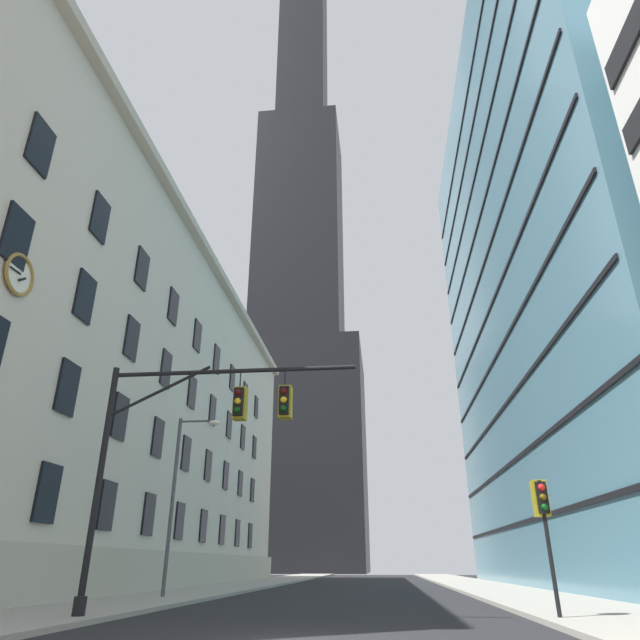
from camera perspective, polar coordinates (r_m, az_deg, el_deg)
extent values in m
cube|color=beige|center=(42.62, -22.32, -7.65)|extent=(14.36, 58.36, 24.16)
cube|color=#B2A893|center=(44.10, -11.40, 6.59)|extent=(0.70, 58.36, 0.60)
cube|color=#B2A893|center=(38.27, -14.48, -23.73)|extent=(0.50, 58.36, 2.20)
cube|color=black|center=(24.66, -26.24, -15.65)|extent=(0.14, 1.40, 2.20)
cube|color=black|center=(29.02, -21.07, -17.37)|extent=(0.14, 1.40, 2.20)
cube|color=black|center=(33.56, -17.22, -18.54)|extent=(0.14, 1.40, 2.20)
cube|color=black|center=(38.21, -14.26, -19.37)|extent=(0.14, 1.40, 2.20)
cube|color=black|center=(42.94, -11.92, -20.00)|extent=(0.14, 1.40, 2.20)
cube|color=black|center=(47.73, -10.04, -20.47)|extent=(0.14, 1.40, 2.20)
cube|color=black|center=(52.56, -8.50, -20.84)|extent=(0.14, 1.40, 2.20)
cube|color=black|center=(57.41, -7.20, -21.14)|extent=(0.14, 1.40, 2.20)
cube|color=black|center=(25.43, -24.54, -6.35)|extent=(0.14, 1.40, 2.20)
cube|color=black|center=(29.68, -19.88, -9.34)|extent=(0.14, 1.40, 2.20)
cube|color=black|center=(34.13, -16.36, -11.54)|extent=(0.14, 1.40, 2.20)
cube|color=black|center=(38.71, -13.62, -13.19)|extent=(0.14, 1.40, 2.20)
cube|color=black|center=(43.39, -11.44, -14.47)|extent=(0.14, 1.40, 2.20)
cube|color=black|center=(48.13, -9.68, -15.48)|extent=(0.14, 1.40, 2.20)
cube|color=black|center=(52.92, -8.21, -16.30)|extent=(0.14, 1.40, 2.20)
cube|color=black|center=(57.75, -6.98, -16.98)|extent=(0.14, 1.40, 2.20)
cube|color=black|center=(23.17, -28.73, 7.54)|extent=(0.14, 1.40, 2.20)
cube|color=black|center=(26.85, -23.04, 2.20)|extent=(0.14, 1.40, 2.20)
cube|color=black|center=(30.90, -18.81, -1.81)|extent=(0.14, 1.40, 2.20)
cube|color=black|center=(35.20, -15.58, -4.86)|extent=(0.14, 1.40, 2.20)
cube|color=black|center=(39.66, -13.04, -7.23)|extent=(0.14, 1.40, 2.20)
cube|color=black|center=(44.24, -11.00, -9.10)|extent=(0.14, 1.40, 2.20)
cube|color=black|center=(48.90, -9.34, -10.61)|extent=(0.14, 1.40, 2.20)
cube|color=black|center=(53.62, -7.95, -11.85)|extent=(0.14, 1.40, 2.20)
cube|color=black|center=(58.39, -6.78, -12.89)|extent=(0.14, 1.40, 2.20)
cube|color=black|center=(25.42, -26.82, 15.71)|extent=(0.14, 1.40, 2.20)
cube|color=black|center=(28.81, -21.70, 9.74)|extent=(0.14, 1.40, 2.20)
cube|color=black|center=(32.62, -17.85, 5.04)|extent=(0.14, 1.40, 2.20)
cube|color=black|center=(36.72, -14.87, 1.34)|extent=(0.14, 1.40, 2.20)
cube|color=black|center=(41.01, -12.51, -1.61)|extent=(0.14, 1.40, 2.20)
cube|color=black|center=(45.45, -10.59, -3.98)|extent=(0.14, 1.40, 2.20)
cube|color=black|center=(50.00, -9.02, -5.93)|extent=(0.14, 1.40, 2.20)
cube|color=black|center=(54.63, -7.70, -7.54)|extent=(0.14, 1.40, 2.20)
cube|color=black|center=(59.31, -6.58, -8.90)|extent=(0.14, 1.40, 2.20)
torus|color=olive|center=(22.93, -28.50, 4.11)|extent=(0.15, 1.62, 1.62)
cylinder|color=silver|center=(22.95, -28.58, 4.10)|extent=(0.05, 1.40, 1.40)
cube|color=black|center=(22.97, -28.29, 3.71)|extent=(0.03, 0.38, 0.31)
cube|color=black|center=(22.71, -28.82, 4.49)|extent=(0.03, 0.62, 0.09)
cube|color=black|center=(115.69, -2.42, -13.90)|extent=(27.63, 27.63, 42.75)
cube|color=black|center=(134.99, -2.03, 8.61)|extent=(19.34, 19.34, 62.18)
cube|color=black|center=(182.32, -1.68, 27.51)|extent=(12.43, 12.43, 77.73)
cube|color=teal|center=(48.97, 25.39, 4.85)|extent=(15.01, 44.41, 46.16)
cube|color=black|center=(41.76, 19.88, -19.06)|extent=(0.12, 43.41, 0.24)
cube|color=black|center=(42.20, 19.11, -13.68)|extent=(0.12, 43.41, 0.24)
cube|color=black|center=(42.99, 18.40, -8.46)|extent=(0.12, 43.41, 0.24)
cube|color=black|center=(44.14, 17.73, -3.46)|extent=(0.12, 43.41, 0.24)
cube|color=black|center=(45.62, 17.12, 1.25)|extent=(0.12, 43.41, 0.24)
cube|color=black|center=(47.38, 16.54, 5.64)|extent=(0.12, 43.41, 0.24)
cube|color=black|center=(49.41, 16.00, 9.69)|extent=(0.12, 43.41, 0.24)
cube|color=black|center=(51.66, 15.49, 13.40)|extent=(0.12, 43.41, 0.24)
cube|color=black|center=(54.12, 15.01, 16.79)|extent=(0.12, 43.41, 0.24)
cube|color=black|center=(56.76, 14.56, 19.87)|extent=(0.12, 43.41, 0.24)
cylinder|color=black|center=(19.00, -21.78, -15.16)|extent=(0.20, 0.20, 7.34)
cylinder|color=black|center=(18.89, -23.50, -25.38)|extent=(0.36, 0.36, 0.50)
cylinder|color=black|center=(18.32, -8.95, -5.22)|extent=(7.98, 0.14, 0.14)
cylinder|color=black|center=(18.90, -16.16, -7.06)|extent=(3.28, 0.10, 1.65)
cylinder|color=black|center=(18.16, -8.20, -6.10)|extent=(0.04, 0.04, 0.60)
cube|color=black|center=(17.95, -8.33, -8.38)|extent=(0.30, 0.30, 0.90)
cube|color=olive|center=(18.11, -8.20, -8.53)|extent=(0.40, 0.40, 1.04)
sphere|color=#450808|center=(17.87, -8.41, -7.38)|extent=(0.20, 0.20, 0.20)
sphere|color=yellow|center=(17.80, -8.46, -8.25)|extent=(0.20, 0.20, 0.20)
sphere|color=#083D10|center=(17.73, -8.51, -9.12)|extent=(0.20, 0.20, 0.20)
cylinder|color=black|center=(17.86, -3.61, -6.00)|extent=(0.04, 0.04, 0.60)
cube|color=black|center=(17.64, -3.68, -8.32)|extent=(0.30, 0.30, 0.90)
cube|color=olive|center=(17.81, -3.58, -8.46)|extent=(0.40, 0.40, 1.04)
sphere|color=#450808|center=(17.57, -3.74, -7.30)|extent=(0.20, 0.20, 0.20)
sphere|color=yellow|center=(17.49, -3.76, -8.18)|extent=(0.20, 0.20, 0.20)
sphere|color=#083D10|center=(17.42, -3.79, -9.07)|extent=(0.20, 0.20, 0.20)
cylinder|color=black|center=(18.42, 22.48, -20.66)|extent=(0.12, 0.12, 3.65)
cube|color=black|center=(18.51, 21.82, -16.61)|extent=(0.30, 0.30, 0.90)
cube|color=olive|center=(18.67, 21.69, -16.68)|extent=(0.40, 0.40, 1.04)
sphere|color=red|center=(18.38, 21.81, -15.69)|extent=(0.20, 0.20, 0.20)
sphere|color=#4B3A08|center=(18.35, 21.95, -16.54)|extent=(0.20, 0.20, 0.20)
sphere|color=#083D10|center=(18.33, 22.09, -17.41)|extent=(0.20, 0.20, 0.20)
cylinder|color=#47474C|center=(28.69, -14.96, -17.66)|extent=(0.18, 0.18, 8.08)
cylinder|color=#47474C|center=(29.03, -12.49, -10.13)|extent=(1.76, 0.10, 0.10)
ellipsoid|color=#EFE5C6|center=(28.74, -10.82, -10.34)|extent=(0.56, 0.32, 0.24)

